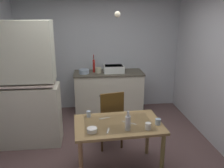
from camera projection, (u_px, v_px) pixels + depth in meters
The scene contains 20 objects.
ground_plane at pixel (108, 158), 3.66m from camera, with size 5.27×5.27×0.00m, color brown.
wall_back at pixel (99, 55), 5.38m from camera, with size 3.74×0.10×2.50m, color silver.
hutch_cabinet at pixel (27, 90), 3.82m from camera, with size 1.03×0.46×2.07m.
counter_cabinet at pixel (109, 92), 5.27m from camera, with size 1.51×0.64×0.92m.
sink_basin at pixel (114, 69), 5.13m from camera, with size 0.44×0.34×0.15m.
hand_pump at pixel (94, 65), 5.10m from camera, with size 0.05×0.27×0.39m.
mixing_bowl_counter at pixel (84, 71), 5.02m from camera, with size 0.22×0.22×0.09m, color #9EB2C6.
stoneware_crock at pixel (98, 70), 5.08m from camera, with size 0.13×0.13×0.12m, color beige.
dining_table at pixel (118, 129), 3.22m from camera, with size 1.23×0.83×0.73m.
chair_far_side at pixel (110, 118), 3.83m from camera, with size 0.47×0.47×1.00m.
serving_bowl_wide at pixel (92, 130), 2.95m from camera, with size 0.13×0.13×0.06m, color white.
mug_tall at pixel (89, 114), 3.38m from camera, with size 0.06×0.06×0.09m, color #9EB2C6.
teacup_mint at pixel (148, 126), 3.02m from camera, with size 0.08×0.08×0.09m, color white.
mug_dark at pixel (158, 122), 3.15m from camera, with size 0.07×0.07×0.08m, color #9EB2C6.
glass_bottle at pixel (128, 123), 2.98m from camera, with size 0.07×0.07×0.26m.
table_knife at pixel (129, 123), 3.20m from camera, with size 0.21×0.02×0.01m, color silver.
teaspoon_near_bowl at pixel (108, 131), 2.99m from camera, with size 0.14×0.02×0.01m, color beige.
teaspoon_by_cup at pixel (130, 117), 3.38m from camera, with size 0.14×0.02×0.01m, color beige.
serving_spoon at pixel (104, 118), 3.34m from camera, with size 0.16×0.02×0.01m, color beige.
pendant_bulb at pixel (117, 14), 3.07m from camera, with size 0.08×0.08×0.08m, color #F9EFCC.
Camera 1 is at (-0.28, -3.15, 2.18)m, focal length 37.50 mm.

